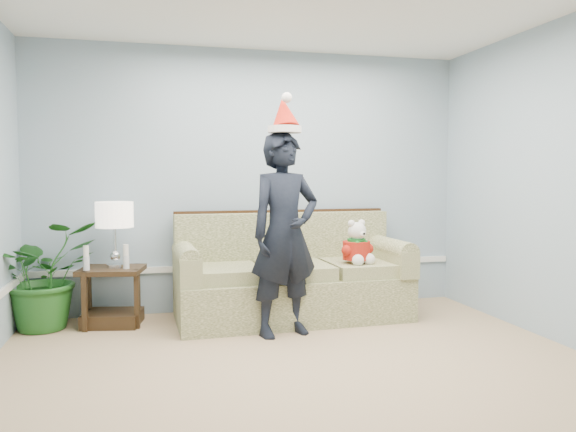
{
  "coord_description": "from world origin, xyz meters",
  "views": [
    {
      "loc": [
        -1.06,
        -3.29,
        1.4
      ],
      "look_at": [
        0.14,
        1.55,
        1.04
      ],
      "focal_mm": 35.0,
      "sensor_mm": 36.0,
      "label": 1
    }
  ],
  "objects_px": {
    "sofa": "(290,280)",
    "houseplant": "(44,275)",
    "side_table": "(112,303)",
    "man": "(285,234)",
    "table_lamp": "(114,218)",
    "teddy_bear": "(357,248)"
  },
  "relations": [
    {
      "from": "sofa",
      "to": "houseplant",
      "type": "height_order",
      "value": "sofa"
    },
    {
      "from": "sofa",
      "to": "side_table",
      "type": "relative_size",
      "value": 3.52
    },
    {
      "from": "houseplant",
      "to": "man",
      "type": "bearing_deg",
      "value": -19.18
    },
    {
      "from": "table_lamp",
      "to": "man",
      "type": "relative_size",
      "value": 0.34
    },
    {
      "from": "table_lamp",
      "to": "man",
      "type": "height_order",
      "value": "man"
    },
    {
      "from": "side_table",
      "to": "teddy_bear",
      "type": "relative_size",
      "value": 1.48
    },
    {
      "from": "man",
      "to": "side_table",
      "type": "bearing_deg",
      "value": 139.97
    },
    {
      "from": "table_lamp",
      "to": "man",
      "type": "bearing_deg",
      "value": -25.74
    },
    {
      "from": "table_lamp",
      "to": "man",
      "type": "distance_m",
      "value": 1.63
    },
    {
      "from": "sofa",
      "to": "side_table",
      "type": "height_order",
      "value": "sofa"
    },
    {
      "from": "man",
      "to": "teddy_bear",
      "type": "xyz_separation_m",
      "value": [
        0.8,
        0.34,
        -0.18
      ]
    },
    {
      "from": "side_table",
      "to": "teddy_bear",
      "type": "bearing_deg",
      "value": -8.72
    },
    {
      "from": "teddy_bear",
      "to": "sofa",
      "type": "bearing_deg",
      "value": 140.46
    },
    {
      "from": "sofa",
      "to": "teddy_bear",
      "type": "relative_size",
      "value": 5.19
    },
    {
      "from": "houseplant",
      "to": "man",
      "type": "distance_m",
      "value": 2.24
    },
    {
      "from": "sofa",
      "to": "teddy_bear",
      "type": "bearing_deg",
      "value": -24.11
    },
    {
      "from": "man",
      "to": "teddy_bear",
      "type": "bearing_deg",
      "value": 8.07
    },
    {
      "from": "man",
      "to": "houseplant",
      "type": "bearing_deg",
      "value": 145.72
    },
    {
      "from": "sofa",
      "to": "man",
      "type": "bearing_deg",
      "value": -110.25
    },
    {
      "from": "side_table",
      "to": "teddy_bear",
      "type": "height_order",
      "value": "teddy_bear"
    },
    {
      "from": "side_table",
      "to": "table_lamp",
      "type": "height_order",
      "value": "table_lamp"
    },
    {
      "from": "table_lamp",
      "to": "houseplant",
      "type": "xyz_separation_m",
      "value": [
        -0.62,
        0.02,
        -0.52
      ]
    }
  ]
}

